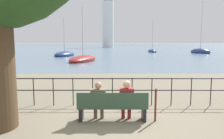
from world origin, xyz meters
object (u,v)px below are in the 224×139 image
at_px(seated_person_left, 98,99).
at_px(closed_umbrella, 155,102).
at_px(sailboat_3, 83,59).
at_px(park_bench, 112,107).
at_px(sailboat_2, 200,52).
at_px(sailboat_4, 152,51).
at_px(harbor_lighthouse, 107,22).
at_px(seated_person_right, 126,98).
at_px(sailboat_1, 64,55).

bearing_deg(seated_person_left, closed_umbrella, -3.35).
xyz_separation_m(closed_umbrella, sailboat_3, (-4.96, 21.09, -0.35)).
xyz_separation_m(park_bench, sailboat_2, (19.01, 40.69, -0.08)).
bearing_deg(sailboat_4, harbor_lighthouse, 107.39).
xyz_separation_m(seated_person_right, closed_umbrella, (0.86, -0.10, -0.10)).
xyz_separation_m(seated_person_left, seated_person_right, (0.86, -0.00, 0.02)).
bearing_deg(park_bench, seated_person_left, 169.32).
relative_size(park_bench, seated_person_left, 1.78).
bearing_deg(sailboat_3, harbor_lighthouse, 102.57).
xyz_separation_m(seated_person_left, sailboat_1, (-7.74, 31.04, -0.40)).
distance_m(seated_person_left, sailboat_3, 21.25).
height_order(seated_person_right, sailboat_1, sailboat_1).
relative_size(sailboat_2, sailboat_4, 1.46).
xyz_separation_m(park_bench, sailboat_4, (9.69, 46.44, -0.18)).
bearing_deg(sailboat_4, sailboat_1, -136.13).
xyz_separation_m(seated_person_left, sailboat_3, (-3.25, 20.99, -0.43)).
distance_m(seated_person_right, harbor_lighthouse, 92.63).
bearing_deg(sailboat_3, seated_person_left, -67.13).
distance_m(seated_person_left, closed_umbrella, 1.72).
bearing_deg(park_bench, sailboat_2, 64.96).
xyz_separation_m(park_bench, seated_person_right, (0.43, 0.08, 0.24)).
bearing_deg(seated_person_right, sailboat_3, 101.06).
distance_m(seated_person_left, sailboat_1, 31.99).
xyz_separation_m(closed_umbrella, sailboat_1, (-9.45, 31.14, -0.32)).
height_order(sailboat_1, sailboat_2, sailboat_2).
relative_size(closed_umbrella, sailboat_4, 0.13).
bearing_deg(closed_umbrella, sailboat_4, 79.75).
bearing_deg(seated_person_left, seated_person_right, -0.08).
relative_size(seated_person_right, sailboat_4, 0.16).
bearing_deg(harbor_lighthouse, sailboat_2, -67.94).
xyz_separation_m(seated_person_left, sailboat_4, (10.12, 46.36, -0.40)).
bearing_deg(harbor_lighthouse, closed_umbrella, -88.08).
bearing_deg(sailboat_3, seated_person_right, -64.86).
distance_m(closed_umbrella, sailboat_2, 44.40).
height_order(seated_person_left, harbor_lighthouse, harbor_lighthouse).
relative_size(sailboat_1, sailboat_4, 0.89).
xyz_separation_m(seated_person_right, sailboat_1, (-8.59, 31.04, -0.42)).
xyz_separation_m(sailboat_1, harbor_lighthouse, (6.36, 60.94, 11.20)).
height_order(park_bench, closed_umbrella, closed_umbrella).
xyz_separation_m(sailboat_1, sailboat_4, (17.86, 15.32, -0.00)).
xyz_separation_m(closed_umbrella, harbor_lighthouse, (-3.09, 92.08, 10.88)).
bearing_deg(seated_person_left, sailboat_3, 98.79).
height_order(sailboat_2, sailboat_3, sailboat_2).
height_order(seated_person_right, closed_umbrella, seated_person_right).
relative_size(seated_person_right, sailboat_2, 0.11).
height_order(seated_person_left, sailboat_3, sailboat_3).
xyz_separation_m(sailboat_1, sailboat_3, (4.49, -10.05, -0.03)).
bearing_deg(sailboat_3, sailboat_1, 128.18).
bearing_deg(seated_person_right, sailboat_2, 65.41).
xyz_separation_m(park_bench, seated_person_left, (-0.43, 0.08, 0.21)).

